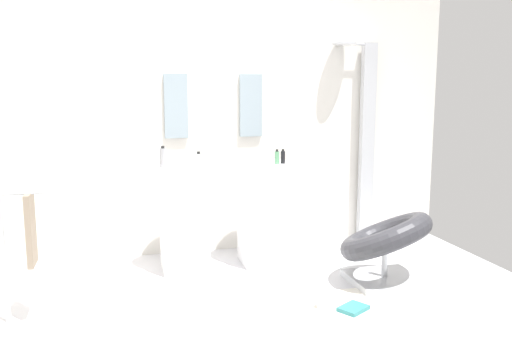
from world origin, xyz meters
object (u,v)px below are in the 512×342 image
at_px(soap_bottle_green, 277,157).
at_px(pedestal_sink_left, 184,212).
at_px(soap_bottle_grey, 163,157).
at_px(lounge_chair, 385,242).
at_px(coffee_mug, 323,301).
at_px(shower_column, 366,139).
at_px(pedestal_sink_right, 263,207).
at_px(soap_bottle_black, 283,157).
at_px(magazine_teal, 353,308).
at_px(soap_bottle_clear, 199,160).
at_px(towel_rack, 26,233).

bearing_deg(soap_bottle_green, pedestal_sink_left, 173.73).
bearing_deg(soap_bottle_grey, lounge_chair, -22.91).
relative_size(coffee_mug, soap_bottle_green, 0.83).
bearing_deg(shower_column, pedestal_sink_right, -161.04).
height_order(coffee_mug, soap_bottle_black, soap_bottle_black).
distance_m(pedestal_sink_right, soap_bottle_grey, 1.03).
relative_size(lounge_chair, magazine_teal, 5.32).
distance_m(pedestal_sink_left, soap_bottle_black, 1.01).
height_order(lounge_chair, soap_bottle_clear, soap_bottle_clear).
bearing_deg(pedestal_sink_right, soap_bottle_grey, -177.31).
height_order(soap_bottle_clear, soap_bottle_grey, soap_bottle_grey).
distance_m(towel_rack, magazine_teal, 2.35).
relative_size(shower_column, soap_bottle_grey, 11.28).
distance_m(pedestal_sink_right, soap_bottle_clear, 0.78).
height_order(towel_rack, soap_bottle_green, soap_bottle_green).
bearing_deg(lounge_chair, towel_rack, -179.26).
height_order(soap_bottle_clear, soap_bottle_black, soap_bottle_clear).
relative_size(shower_column, magazine_teal, 9.87).
bearing_deg(soap_bottle_clear, pedestal_sink_right, 13.73).
distance_m(pedestal_sink_left, soap_bottle_green, 0.96).
height_order(pedestal_sink_left, shower_column, shower_column).
distance_m(pedestal_sink_left, shower_column, 2.05).
xyz_separation_m(lounge_chair, coffee_mug, (-0.68, -0.37, -0.29)).
height_order(towel_rack, soap_bottle_clear, soap_bottle_clear).
bearing_deg(lounge_chair, soap_bottle_black, 133.88).
xyz_separation_m(shower_column, coffee_mug, (-1.06, -1.56, -1.02)).
xyz_separation_m(shower_column, magazine_teal, (-0.87, -1.65, -1.05)).
xyz_separation_m(shower_column, towel_rack, (-3.09, -1.22, -0.45)).
xyz_separation_m(lounge_chair, soap_bottle_green, (-0.73, 0.68, 0.64)).
height_order(shower_column, soap_bottle_grey, shower_column).
bearing_deg(soap_bottle_clear, soap_bottle_black, 5.22).
xyz_separation_m(coffee_mug, soap_bottle_clear, (-0.75, 1.00, 0.93)).
xyz_separation_m(soap_bottle_clear, soap_bottle_green, (0.71, 0.06, -0.00)).
height_order(magazine_teal, soap_bottle_grey, soap_bottle_grey).
distance_m(lounge_chair, towel_rack, 2.73).
relative_size(towel_rack, soap_bottle_grey, 5.23).
relative_size(coffee_mug, soap_bottle_clear, 0.79).
bearing_deg(soap_bottle_grey, soap_bottle_clear, -20.13).
bearing_deg(soap_bottle_clear, magazine_teal, -48.86).
distance_m(towel_rack, soap_bottle_black, 2.20).
relative_size(pedestal_sink_right, soap_bottle_green, 7.88).
height_order(towel_rack, coffee_mug, towel_rack).
bearing_deg(lounge_chair, soap_bottle_green, 136.85).
bearing_deg(soap_bottle_clear, lounge_chair, -23.46).
distance_m(magazine_teal, soap_bottle_green, 1.51).
relative_size(pedestal_sink_right, soap_bottle_clear, 7.46).
relative_size(shower_column, coffee_mug, 18.80).
relative_size(pedestal_sink_left, shower_column, 0.50).
bearing_deg(soap_bottle_green, towel_rack, -160.19).
distance_m(magazine_teal, soap_bottle_grey, 1.98).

